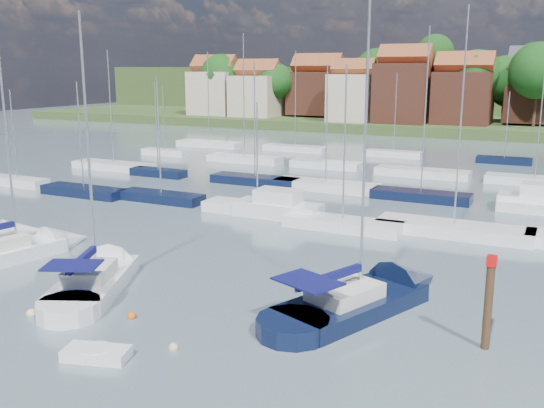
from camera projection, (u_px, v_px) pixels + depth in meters
The scene contains 12 objects.
ground at pixel (406, 182), 63.55m from camera, with size 260.00×260.00×0.00m, color #4E5F6A.
sailboat_left at pixel (27, 250), 38.38m from camera, with size 4.68×10.47×13.85m.
sailboat_centre at pixel (102, 275), 33.63m from camera, with size 7.48×11.74×15.64m.
sailboat_navy at pixel (374, 297), 30.44m from camera, with size 7.76×12.93×17.39m.
tender at pixel (96, 354), 24.69m from camera, with size 2.91×1.93×0.58m.
timber_piling at pixel (487, 325), 25.42m from camera, with size 0.40×0.40×6.35m.
buoy_b at pixel (32, 316), 29.03m from camera, with size 0.50×0.50×0.50m, color beige.
buoy_c at pixel (132, 318), 28.77m from camera, with size 0.46×0.46×0.46m, color #D85914.
buoy_d at pixel (174, 350), 25.52m from camera, with size 0.43×0.43×0.43m, color beige.
buoy_e at pixel (367, 302), 30.70m from camera, with size 0.47×0.47×0.47m, color beige.
marina_field at pixel (413, 187), 58.39m from camera, with size 79.62×41.41×15.93m.
far_shore_town at pixel (514, 99), 142.63m from camera, with size 212.46×90.00×22.27m.
Camera 1 is at (15.09, -22.30, 11.58)m, focal length 40.00 mm.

